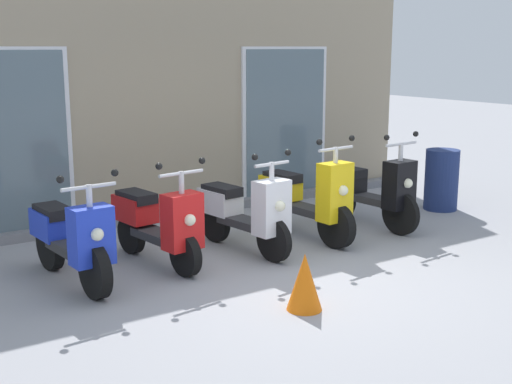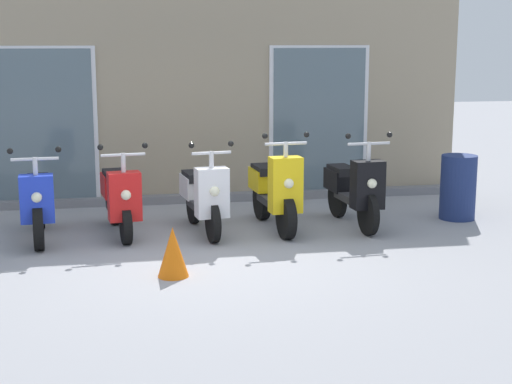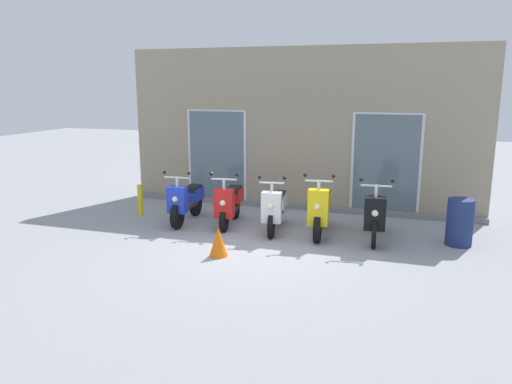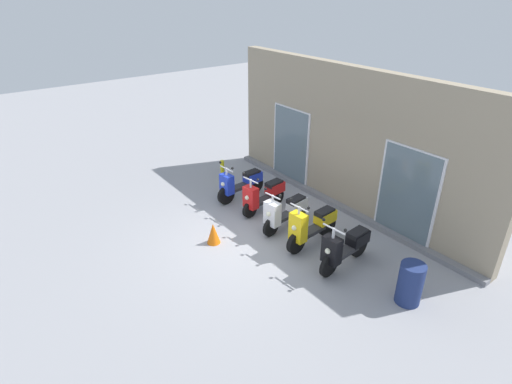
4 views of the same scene
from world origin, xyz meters
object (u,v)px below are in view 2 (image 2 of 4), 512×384
at_px(scooter_yellow, 274,191).
at_px(scooter_black, 353,188).
at_px(trash_bin, 458,187).
at_px(traffic_cone, 173,252).
at_px(scooter_blue, 38,202).
at_px(scooter_red, 119,197).
at_px(scooter_white, 203,195).

bearing_deg(scooter_yellow, scooter_black, -0.78).
relative_size(trash_bin, traffic_cone, 1.67).
distance_m(scooter_blue, traffic_cone, 2.36).
xyz_separation_m(scooter_blue, traffic_cone, (1.48, -1.83, -0.20)).
height_order(scooter_black, trash_bin, scooter_black).
xyz_separation_m(scooter_black, trash_bin, (1.52, 0.15, -0.06)).
bearing_deg(scooter_black, traffic_cone, -144.15).
distance_m(scooter_yellow, scooter_black, 1.04).
xyz_separation_m(scooter_red, scooter_yellow, (1.94, -0.10, 0.02)).
relative_size(scooter_yellow, traffic_cone, 3.12).
relative_size(scooter_red, trash_bin, 1.72).
distance_m(scooter_blue, scooter_white, 1.99).
relative_size(scooter_white, scooter_black, 0.96).
relative_size(scooter_blue, scooter_yellow, 0.99).
bearing_deg(trash_bin, scooter_yellow, -177.02).
xyz_separation_m(scooter_red, traffic_cone, (0.51, -1.89, -0.21)).
bearing_deg(scooter_blue, scooter_black, -0.69).
distance_m(scooter_yellow, trash_bin, 2.56).
distance_m(scooter_white, trash_bin, 3.47).
bearing_deg(traffic_cone, scooter_black, 35.85).
bearing_deg(trash_bin, scooter_red, -179.53).
relative_size(scooter_red, scooter_black, 0.94).
height_order(scooter_blue, trash_bin, scooter_blue).
height_order(scooter_blue, traffic_cone, scooter_blue).
bearing_deg(scooter_red, scooter_white, -6.74).
xyz_separation_m(scooter_blue, scooter_black, (3.94, -0.05, 0.04)).
distance_m(scooter_white, scooter_yellow, 0.92).
relative_size(scooter_red, traffic_cone, 2.87).
distance_m(scooter_red, trash_bin, 4.49).
height_order(scooter_red, scooter_yellow, scooter_yellow).
distance_m(scooter_red, scooter_white, 1.03).
xyz_separation_m(scooter_white, scooter_yellow, (0.92, 0.03, 0.02)).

